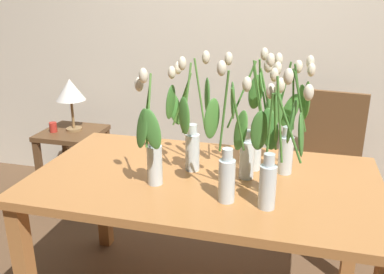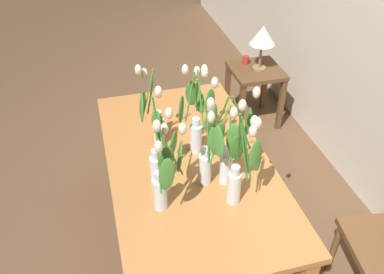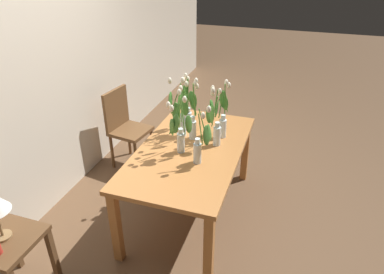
% 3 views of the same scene
% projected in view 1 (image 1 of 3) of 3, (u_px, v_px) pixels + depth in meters
% --- Properties ---
extents(room_wall_rear, '(9.00, 0.10, 2.70)m').
position_uv_depth(room_wall_rear, '(249.00, 22.00, 3.00)').
color(room_wall_rear, beige).
rests_on(room_wall_rear, ground).
extents(dining_table, '(1.60, 0.90, 0.74)m').
position_uv_depth(dining_table, '(204.00, 194.00, 1.94)').
color(dining_table, '#B7753D').
rests_on(dining_table, ground).
extents(tulip_vase_0, '(0.29, 0.27, 0.57)m').
position_uv_depth(tulip_vase_0, '(257.00, 123.00, 1.92)').
color(tulip_vase_0, silver).
rests_on(tulip_vase_0, dining_table).
extents(tulip_vase_1, '(0.22, 0.21, 0.57)m').
position_uv_depth(tulip_vase_1, '(189.00, 124.00, 1.92)').
color(tulip_vase_1, silver).
rests_on(tulip_vase_1, dining_table).
extents(tulip_vase_2, '(0.15, 0.15, 0.54)m').
position_uv_depth(tulip_vase_2, '(152.00, 150.00, 1.76)').
color(tulip_vase_2, silver).
rests_on(tulip_vase_2, dining_table).
extents(tulip_vase_3, '(0.19, 0.16, 0.57)m').
position_uv_depth(tulip_vase_3, '(227.00, 158.00, 1.65)').
color(tulip_vase_3, silver).
rests_on(tulip_vase_3, dining_table).
extents(tulip_vase_4, '(0.14, 0.12, 0.58)m').
position_uv_depth(tulip_vase_4, '(254.00, 138.00, 1.84)').
color(tulip_vase_4, silver).
rests_on(tulip_vase_4, dining_table).
extents(tulip_vase_5, '(0.23, 0.17, 0.56)m').
position_uv_depth(tulip_vase_5, '(274.00, 153.00, 1.58)').
color(tulip_vase_5, silver).
rests_on(tulip_vase_5, dining_table).
extents(tulip_vase_6, '(0.21, 0.15, 0.56)m').
position_uv_depth(tulip_vase_6, '(290.00, 125.00, 1.90)').
color(tulip_vase_6, silver).
rests_on(tulip_vase_6, dining_table).
extents(dining_chair, '(0.46, 0.46, 0.93)m').
position_uv_depth(dining_chair, '(330.00, 154.00, 2.76)').
color(dining_chair, brown).
rests_on(dining_chair, ground).
extents(side_table, '(0.44, 0.44, 0.55)m').
position_uv_depth(side_table, '(73.00, 145.00, 3.19)').
color(side_table, brown).
rests_on(side_table, ground).
extents(table_lamp, '(0.22, 0.22, 0.40)m').
position_uv_depth(table_lamp, '(70.00, 91.00, 3.06)').
color(table_lamp, olive).
rests_on(table_lamp, side_table).
extents(pillar_candle, '(0.06, 0.06, 0.07)m').
position_uv_depth(pillar_candle, '(53.00, 127.00, 3.11)').
color(pillar_candle, '#B72D23').
rests_on(pillar_candle, side_table).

